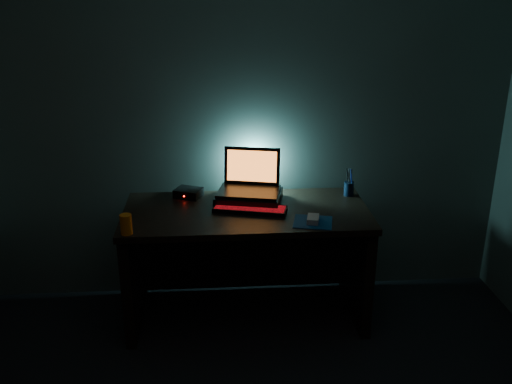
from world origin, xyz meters
TOP-DOWN VIEW (x-y plane):
  - room at (0.00, 0.00)m, footprint 3.50×4.00m
  - desk at (0.00, 1.67)m, footprint 1.50×0.70m
  - riser at (0.02, 1.76)m, footprint 0.46×0.38m
  - laptop at (0.04, 1.81)m, footprint 0.43×0.36m
  - keyboard at (0.02, 1.60)m, footprint 0.47×0.24m
  - mousepad at (0.38, 1.40)m, footprint 0.26×0.24m
  - mouse at (0.38, 1.40)m, footprint 0.09×0.12m
  - pen_cup at (0.68, 1.82)m, footprint 0.07×0.07m
  - juice_glass at (-0.68, 1.32)m, footprint 0.08×0.08m
  - router at (-0.36, 1.87)m, footprint 0.20×0.18m

SIDE VIEW (x-z plane):
  - desk at x=0.00m, z-range 0.12..0.87m
  - mousepad at x=0.38m, z-range 0.75..0.75m
  - keyboard at x=0.02m, z-range 0.75..0.78m
  - mouse at x=0.38m, z-range 0.75..0.79m
  - router at x=-0.36m, z-range 0.75..0.80m
  - riser at x=0.02m, z-range 0.75..0.81m
  - pen_cup at x=0.68m, z-range 0.75..0.84m
  - juice_glass at x=-0.68m, z-range 0.75..0.86m
  - laptop at x=0.04m, z-range 0.74..1.00m
  - room at x=0.00m, z-range 0.00..2.50m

